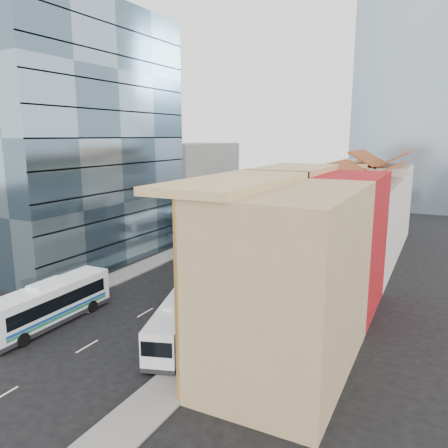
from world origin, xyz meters
The scene contains 15 objects.
ground centered at (0.00, 0.00, 0.00)m, with size 200.00×200.00×0.00m, color black.
sidewalk_right centered at (8.50, 22.00, 0.07)m, with size 3.00×90.00×0.15m, color slate.
sidewalk_left centered at (-8.50, 22.00, 0.07)m, with size 3.00×90.00×0.15m, color slate.
shophouse_tan centered at (14.00, 5.00, 6.00)m, with size 8.00×14.00×12.00m, color tan.
shophouse_red centered at (14.00, 17.00, 6.00)m, with size 8.00×10.00×12.00m, color #A41216.
shophouse_cream_near centered at (14.00, 26.50, 5.00)m, with size 8.00×9.00×10.00m, color beige.
shophouse_cream_mid centered at (14.00, 35.50, 5.00)m, with size 8.00×9.00×10.00m, color beige.
shophouse_cream_far centered at (14.00, 46.00, 5.50)m, with size 8.00×12.00×11.00m, color beige.
office_tower centered at (-17.00, 19.00, 15.00)m, with size 12.00×26.00×30.00m, color #425968.
office_block_far centered at (-16.00, 42.00, 7.00)m, with size 10.00×18.00×14.00m, color gray.
bus_left_near centered at (-5.50, 2.61, 1.84)m, with size 2.68×11.46×3.68m, color white, non-canonical shape.
bus_left_far centered at (-5.33, 32.94, 1.98)m, with size 2.89×12.32×3.95m, color white, non-canonical shape.
bus_right centered at (5.50, 4.66, 1.63)m, with size 2.38×10.17×3.26m, color white, non-canonical shape.
sedan_left centered at (-5.50, 4.92, 0.70)m, with size 1.65×4.09×1.39m, color white.
sedan_right centered at (5.50, 3.68, 0.72)m, with size 1.53×4.38×1.45m, color silver.
Camera 1 is at (22.42, -20.93, 15.20)m, focal length 35.00 mm.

